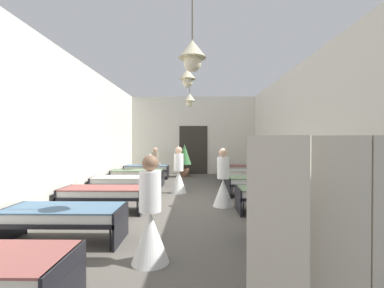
# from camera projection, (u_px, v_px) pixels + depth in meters

# --- Properties ---
(ground_plane) EXTENTS (6.77, 13.13, 0.10)m
(ground_plane) POSITION_uv_depth(u_px,v_px,m) (191.00, 205.00, 7.16)
(ground_plane) COLOR #59544C
(room_shell) EXTENTS (6.57, 12.73, 3.87)m
(room_shell) POSITION_uv_depth(u_px,v_px,m) (192.00, 132.00, 8.48)
(room_shell) COLOR silver
(room_shell) RESTS_ON ground
(bed_left_row_1) EXTENTS (1.90, 0.84, 0.57)m
(bed_left_row_1) POSITION_uv_depth(u_px,v_px,m) (65.00, 215.00, 4.40)
(bed_left_row_1) COLOR black
(bed_left_row_1) RESTS_ON ground
(bed_right_row_1) EXTENTS (1.90, 0.84, 0.57)m
(bed_right_row_1) POSITION_uv_depth(u_px,v_px,m) (314.00, 216.00, 4.34)
(bed_right_row_1) COLOR black
(bed_right_row_1) RESTS_ON ground
(bed_left_row_2) EXTENTS (1.90, 0.84, 0.57)m
(bed_left_row_2) POSITION_uv_depth(u_px,v_px,m) (103.00, 193.00, 6.26)
(bed_left_row_2) COLOR black
(bed_left_row_2) RESTS_ON ground
(bed_right_row_2) EXTENTS (1.90, 0.84, 0.57)m
(bed_right_row_2) POSITION_uv_depth(u_px,v_px,m) (278.00, 194.00, 6.20)
(bed_right_row_2) COLOR black
(bed_right_row_2) RESTS_ON ground
(bed_left_row_3) EXTENTS (1.90, 0.84, 0.57)m
(bed_left_row_3) POSITION_uv_depth(u_px,v_px,m) (125.00, 181.00, 8.11)
(bed_left_row_3) COLOR black
(bed_left_row_3) RESTS_ON ground
(bed_right_row_3) EXTENTS (1.90, 0.84, 0.57)m
(bed_right_row_3) POSITION_uv_depth(u_px,v_px,m) (259.00, 181.00, 8.05)
(bed_right_row_3) COLOR black
(bed_right_row_3) RESTS_ON ground
(bed_left_row_4) EXTENTS (1.90, 0.84, 0.57)m
(bed_left_row_4) POSITION_uv_depth(u_px,v_px,m) (138.00, 174.00, 9.96)
(bed_left_row_4) COLOR black
(bed_left_row_4) RESTS_ON ground
(bed_right_row_4) EXTENTS (1.90, 0.84, 0.57)m
(bed_right_row_4) POSITION_uv_depth(u_px,v_px,m) (248.00, 174.00, 9.91)
(bed_right_row_4) COLOR black
(bed_right_row_4) RESTS_ON ground
(bed_left_row_5) EXTENTS (1.90, 0.84, 0.57)m
(bed_left_row_5) POSITION_uv_depth(u_px,v_px,m) (147.00, 168.00, 11.82)
(bed_left_row_5) COLOR black
(bed_left_row_5) RESTS_ON ground
(bed_right_row_5) EXTENTS (1.90, 0.84, 0.57)m
(bed_right_row_5) POSITION_uv_depth(u_px,v_px,m) (239.00, 169.00, 11.76)
(bed_right_row_5) COLOR black
(bed_right_row_5) RESTS_ON ground
(nurse_near_aisle) EXTENTS (0.52, 0.52, 1.49)m
(nurse_near_aisle) POSITION_uv_depth(u_px,v_px,m) (223.00, 185.00, 6.79)
(nurse_near_aisle) COLOR white
(nurse_near_aisle) RESTS_ON ground
(nurse_mid_aisle) EXTENTS (0.52, 0.52, 1.49)m
(nurse_mid_aisle) POSITION_uv_depth(u_px,v_px,m) (179.00, 176.00, 8.53)
(nurse_mid_aisle) COLOR white
(nurse_mid_aisle) RESTS_ON ground
(nurse_far_aisle) EXTENTS (0.52, 0.52, 1.49)m
(nurse_far_aisle) POSITION_uv_depth(u_px,v_px,m) (150.00, 224.00, 3.65)
(nurse_far_aisle) COLOR white
(nurse_far_aisle) RESTS_ON ground
(patient_seated_primary) EXTENTS (0.44, 0.44, 0.80)m
(patient_seated_primary) POSITION_uv_depth(u_px,v_px,m) (155.00, 159.00, 11.89)
(patient_seated_primary) COLOR gray
(patient_seated_primary) RESTS_ON bed_left_row_5
(potted_plant) EXTENTS (0.63, 0.63, 1.50)m
(potted_plant) POSITION_uv_depth(u_px,v_px,m) (184.00, 157.00, 12.41)
(potted_plant) COLOR brown
(potted_plant) RESTS_ON ground
(privacy_screen) EXTENTS (1.23, 0.27, 1.70)m
(privacy_screen) POSITION_uv_depth(u_px,v_px,m) (338.00, 261.00, 1.81)
(privacy_screen) COLOR #BCB29E
(privacy_screen) RESTS_ON ground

